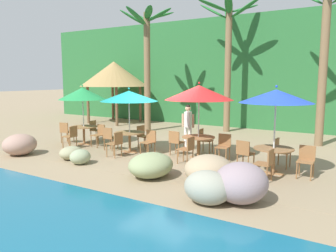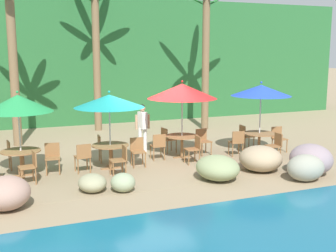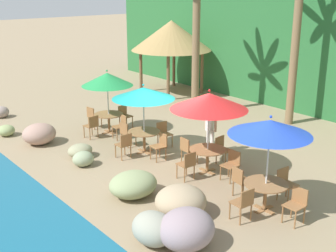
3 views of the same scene
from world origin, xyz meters
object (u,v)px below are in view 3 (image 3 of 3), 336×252
at_px(umbrella_red, 209,101).
at_px(chair_blue_inland, 285,182).
at_px(umbrella_blue, 270,128).
at_px(palm_tree_second, 298,14).
at_px(chair_green_seaward, 121,125).
at_px(chair_blue_seaward, 297,203).
at_px(chair_green_left, 93,116).
at_px(chair_green_inland, 124,115).
at_px(dining_table_teal, 144,135).
at_px(chair_teal_left, 126,132).
at_px(chair_red_seaward, 232,163).
at_px(dining_table_green, 109,117).
at_px(waiter_in_white, 211,126).
at_px(dining_table_blue, 266,188).
at_px(umbrella_green, 107,79).
at_px(dining_table_red, 208,153).
at_px(chair_teal_right, 124,144).
at_px(chair_red_right, 188,164).
at_px(chair_teal_inland, 164,132).
at_px(chair_red_inland, 222,148).
at_px(chair_blue_left, 240,180).
at_px(palm_tree_nearest, 197,18).
at_px(chair_blue_right, 244,202).
at_px(chair_teal_seaward, 160,144).
at_px(chair_green_right, 92,125).
at_px(chair_red_left, 187,149).
at_px(palapa_hut, 171,36).
at_px(umbrella_teal, 143,93).

distance_m(umbrella_red, chair_blue_inland, 3.12).
distance_m(umbrella_blue, palm_tree_second, 7.99).
distance_m(chair_green_seaward, chair_blue_seaward, 7.69).
xyz_separation_m(chair_green_left, umbrella_blue, (8.52, -0.07, 1.67)).
bearing_deg(chair_green_inland, chair_blue_seaward, -6.61).
distance_m(dining_table_teal, chair_teal_left, 0.86).
bearing_deg(chair_red_seaward, dining_table_green, -175.80).
bearing_deg(waiter_in_white, dining_table_blue, -24.41).
distance_m(umbrella_green, dining_table_red, 5.27).
distance_m(chair_teal_right, chair_red_right, 2.56).
height_order(chair_teal_inland, chair_red_right, same).
distance_m(chair_red_inland, chair_blue_left, 2.40).
relative_size(chair_teal_right, palm_tree_nearest, 0.14).
xyz_separation_m(umbrella_green, dining_table_blue, (7.69, -0.27, -1.45)).
bearing_deg(chair_red_inland, dining_table_blue, -26.11).
height_order(chair_teal_right, chair_blue_right, same).
relative_size(chair_green_left, chair_blue_seaward, 1.00).
distance_m(dining_table_teal, chair_teal_right, 0.86).
xyz_separation_m(chair_teal_left, chair_teal_right, (0.93, -0.71, 0.00)).
distance_m(palm_tree_nearest, waiter_in_white, 5.79).
relative_size(chair_teal_seaward, dining_table_red, 0.79).
bearing_deg(dining_table_green, chair_blue_inland, 4.33).
distance_m(chair_teal_inland, chair_blue_right, 5.54).
height_order(chair_teal_inland, umbrella_blue, umbrella_blue).
bearing_deg(dining_table_blue, umbrella_green, 177.96).
height_order(umbrella_red, umbrella_blue, umbrella_red).
distance_m(chair_green_right, dining_table_teal, 2.42).
bearing_deg(chair_teal_left, dining_table_blue, 0.62).
bearing_deg(dining_table_teal, waiter_in_white, 45.53).
distance_m(chair_blue_left, palm_tree_second, 8.20).
height_order(chair_red_left, chair_red_right, same).
height_order(dining_table_red, chair_red_right, chair_red_right).
bearing_deg(dining_table_green, palm_tree_second, 59.98).
distance_m(dining_table_teal, palapa_hut, 8.98).
bearing_deg(umbrella_teal, chair_blue_seaward, 0.17).
relative_size(chair_blue_seaward, waiter_in_white, 0.51).
distance_m(umbrella_green, dining_table_blue, 7.84).
bearing_deg(dining_table_red, chair_green_inland, 174.00).
distance_m(palm_tree_nearest, palm_tree_second, 4.00).
xyz_separation_m(chair_teal_right, dining_table_blue, (5.09, 0.77, 0.10)).
bearing_deg(chair_teal_seaward, chair_teal_right, -131.72).
height_order(chair_green_left, waiter_in_white, waiter_in_white).
distance_m(chair_teal_seaward, chair_red_inland, 1.97).
relative_size(chair_green_right, chair_teal_seaward, 1.00).
bearing_deg(dining_table_red, chair_blue_right, -27.78).
height_order(umbrella_teal, palapa_hut, palapa_hut).
height_order(chair_blue_left, palapa_hut, palapa_hut).
bearing_deg(umbrella_red, chair_blue_inland, 6.53).
bearing_deg(chair_blue_right, waiter_in_white, 145.75).
bearing_deg(chair_teal_seaward, chair_green_left, -179.63).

